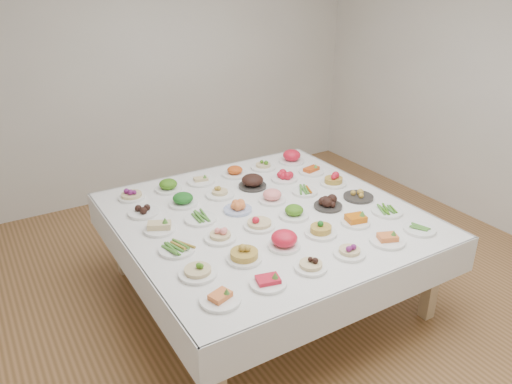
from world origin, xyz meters
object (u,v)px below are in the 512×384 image
display_table (266,221)px  dish_35 (292,156)px  dish_0 (220,296)px  dish_18 (159,225)px

display_table → dish_35: 1.16m
dish_0 → dish_35: 2.31m
display_table → dish_35: dish_35 is taller
dish_18 → dish_0: bearing=-90.5°
dish_0 → dish_18: dish_18 is taller
display_table → dish_18: size_ratio=9.62×
dish_18 → dish_35: bearing=21.5°
dish_18 → dish_35: (1.63, 0.64, 0.02)m
dish_0 → dish_18: bearing=89.5°
dish_0 → dish_18: 0.98m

